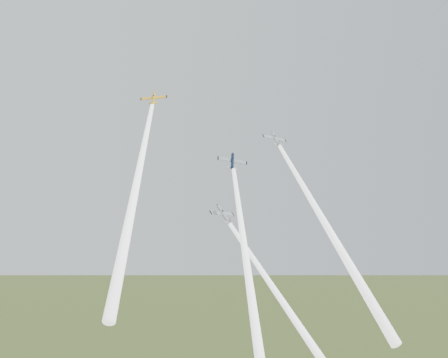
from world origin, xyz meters
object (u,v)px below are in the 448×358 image
plane_yellow (154,98)px  plane_silver_low (223,214)px  plane_silver_right (275,139)px  plane_navy (232,161)px

plane_yellow → plane_silver_low: bearing=-13.2°
plane_silver_low → plane_silver_right: bearing=0.9°
plane_navy → plane_silver_low: 13.78m
plane_silver_low → plane_yellow: bearing=123.4°
plane_yellow → plane_navy: 24.83m
plane_yellow → plane_silver_right: 32.84m
plane_silver_right → plane_navy: bearing=-166.8°
plane_yellow → plane_silver_right: (31.63, -1.67, -8.67)m
plane_silver_right → plane_silver_low: plane_silver_right is taller
plane_silver_right → plane_silver_low: (-16.71, -7.81, -19.92)m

